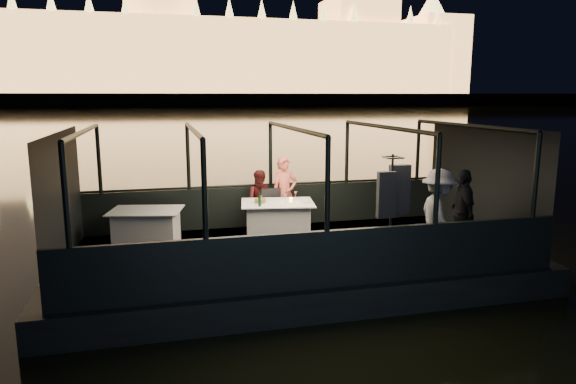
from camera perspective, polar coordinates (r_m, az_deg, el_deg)
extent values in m
plane|color=black|center=(89.17, -12.66, 8.24)|extent=(500.00, 500.00, 0.00)
cube|color=black|center=(9.97, 0.57, -9.20)|extent=(8.60, 4.40, 1.00)
cube|color=black|center=(9.82, 0.57, -6.57)|extent=(8.00, 4.00, 0.04)
cube|color=black|center=(11.58, -1.92, -1.49)|extent=(8.00, 0.08, 0.90)
cube|color=black|center=(7.85, 4.30, -7.47)|extent=(8.00, 0.08, 0.90)
cube|color=#423D33|center=(219.10, -13.64, 9.75)|extent=(400.00, 140.00, 6.00)
cube|color=white|center=(10.45, -1.17, -3.20)|extent=(1.60, 1.27, 0.77)
cube|color=silver|center=(10.37, -15.43, -3.70)|extent=(1.53, 1.24, 0.72)
cube|color=black|center=(10.87, -1.69, -2.31)|extent=(0.49, 0.49, 0.93)
cube|color=black|center=(11.06, -0.57, -2.07)|extent=(0.45, 0.45, 0.80)
imported|color=#ED6656|center=(11.18, -0.38, -0.37)|extent=(0.62, 0.45, 1.59)
imported|color=#431313|center=(11.02, -2.99, -0.54)|extent=(0.74, 0.63, 1.32)
imported|color=white|center=(9.20, 16.35, -2.58)|extent=(0.78, 1.17, 1.68)
imported|color=black|center=(9.80, 18.79, -1.92)|extent=(0.61, 1.01, 1.60)
cylinder|color=#153B17|center=(9.98, -3.17, -0.76)|extent=(0.07, 0.07, 0.28)
cylinder|color=olive|center=(10.33, -3.11, -0.99)|extent=(0.28, 0.28, 0.09)
cylinder|color=#FFB93F|center=(10.38, 0.31, -0.92)|extent=(0.07, 0.07, 0.09)
cylinder|color=silver|center=(10.38, 1.90, -1.10)|extent=(0.31, 0.31, 0.02)
cylinder|color=silver|center=(10.46, -2.88, -1.02)|extent=(0.32, 0.32, 0.02)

